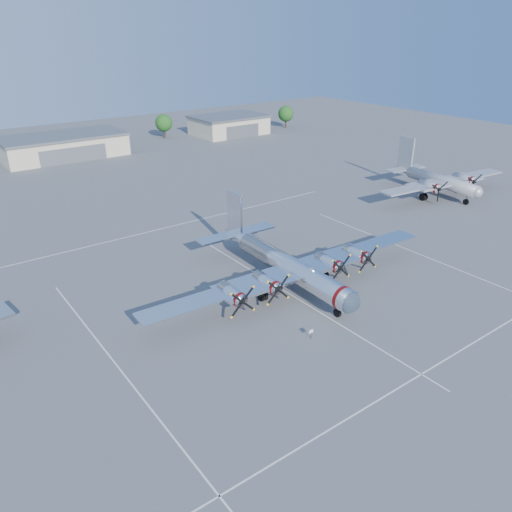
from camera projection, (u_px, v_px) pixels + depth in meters
ground at (273, 284)px, 61.83m from camera, size 260.00×260.00×0.00m
parking_lines at (282, 289)px, 60.55m from camera, size 60.00×50.08×0.01m
hangar_center at (64, 146)px, 120.55m from camera, size 28.60×14.60×5.40m
hangar_east at (229, 125)px, 146.43m from camera, size 20.60×14.60×5.40m
tree_east at (164, 123)px, 140.50m from camera, size 4.80×4.80×6.64m
tree_far_east at (286, 114)px, 155.15m from camera, size 4.80×4.80×6.64m
main_bomber_b29 at (285, 284)px, 61.83m from camera, size 40.62×28.49×8.79m
twin_engine_east at (435, 195)px, 94.53m from camera, size 31.73×24.26×9.42m
info_placard at (311, 332)px, 50.74m from camera, size 0.54×0.06×1.03m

